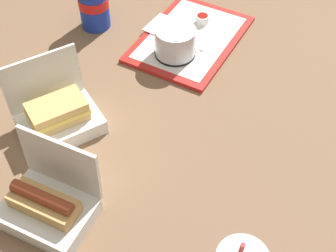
{
  "coord_description": "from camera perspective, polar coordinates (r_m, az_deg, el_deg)",
  "views": [
    {
      "loc": [
        0.7,
        0.27,
        0.86
      ],
      "look_at": [
        0.02,
        0.01,
        0.05
      ],
      "focal_mm": 50.0,
      "sensor_mm": 36.0,
      "label": 1
    }
  ],
  "objects": [
    {
      "name": "clamshell_sandwich_back",
      "position": [
        1.15,
        -13.29,
        1.27
      ],
      "size": [
        0.24,
        0.24,
        0.17
      ],
      "color": "white",
      "rests_on": "ground_plane"
    },
    {
      "name": "food_tray",
      "position": [
        1.4,
        2.7,
        10.56
      ],
      "size": [
        0.4,
        0.31,
        0.01
      ],
      "color": "red",
      "rests_on": "ground_plane"
    },
    {
      "name": "plastic_fork",
      "position": [
        1.39,
        5.13,
        10.43
      ],
      "size": [
        0.11,
        0.03,
        0.0
      ],
      "primitive_type": "cube",
      "rotation": [
        0.0,
        0.0,
        -0.16
      ],
      "color": "white",
      "rests_on": "food_tray"
    },
    {
      "name": "cake_container",
      "position": [
        1.31,
        0.9,
        10.12
      ],
      "size": [
        0.12,
        0.12,
        0.08
      ],
      "color": "black",
      "rests_on": "food_tray"
    },
    {
      "name": "napkin_stack",
      "position": [
        1.43,
        -0.36,
        12.01
      ],
      "size": [
        0.12,
        0.12,
        0.0
      ],
      "primitive_type": "cube",
      "rotation": [
        0.0,
        0.0,
        -0.2
      ],
      "color": "white",
      "rests_on": "food_tray"
    },
    {
      "name": "ground_plane",
      "position": [
        1.14,
        0.04,
        -0.92
      ],
      "size": [
        3.2,
        3.2,
        0.0
      ],
      "primitive_type": "plane",
      "color": "brown"
    },
    {
      "name": "ketchup_cup",
      "position": [
        1.45,
        4.22,
        12.93
      ],
      "size": [
        0.04,
        0.04,
        0.02
      ],
      "color": "white",
      "rests_on": "food_tray"
    },
    {
      "name": "clamshell_hotdog_left",
      "position": [
        1.0,
        -14.4,
        -9.21
      ],
      "size": [
        0.16,
        0.2,
        0.17
      ],
      "color": "white",
      "rests_on": "ground_plane"
    },
    {
      "name": "soda_cup_right",
      "position": [
        1.44,
        -9.05,
        14.49
      ],
      "size": [
        0.09,
        0.09,
        0.21
      ],
      "color": "#1938B7",
      "rests_on": "ground_plane"
    }
  ]
}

